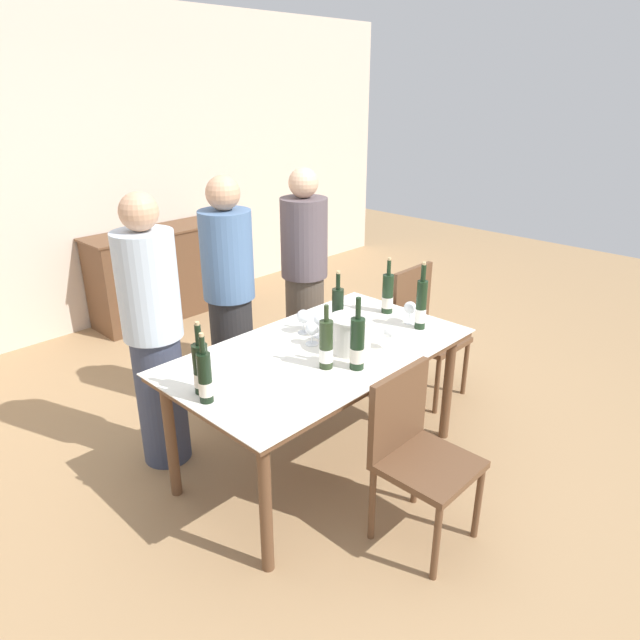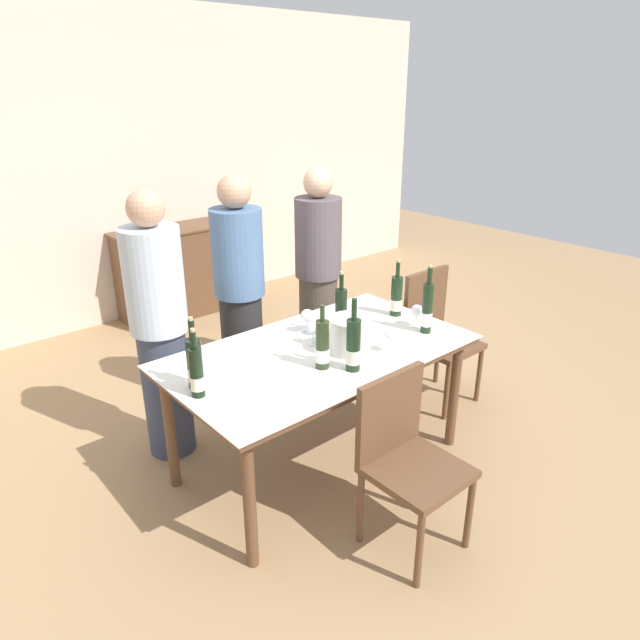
{
  "view_description": "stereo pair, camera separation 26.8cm",
  "coord_description": "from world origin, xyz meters",
  "px_view_note": "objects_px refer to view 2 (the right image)",
  "views": [
    {
      "loc": [
        -2.05,
        -1.97,
        2.12
      ],
      "look_at": [
        0.0,
        0.0,
        0.93
      ],
      "focal_mm": 32.0,
      "sensor_mm": 36.0,
      "label": 1
    },
    {
      "loc": [
        -1.86,
        -2.15,
        2.12
      ],
      "look_at": [
        0.0,
        0.0,
        0.93
      ],
      "focal_mm": 32.0,
      "sensor_mm": 36.0,
      "label": 2
    }
  ],
  "objects_px": {
    "wine_glass_2": "(390,335)",
    "wine_glass_3": "(417,312)",
    "person_guest_left": "(240,299)",
    "wine_bottle_0": "(196,373)",
    "wine_glass_0": "(313,329)",
    "wine_bottle_1": "(195,364)",
    "wine_glass_4": "(322,321)",
    "wine_bottle_6": "(427,309)",
    "wine_glass_1": "(307,317)",
    "chair_right_end": "(435,329)",
    "wine_bottle_3": "(322,346)",
    "ice_bucket": "(350,334)",
    "person_guest_right": "(318,281)",
    "wine_bottle_2": "(396,297)",
    "person_host": "(160,330)",
    "sideboard_cabinet": "(186,270)",
    "wine_bottle_4": "(353,346)",
    "wine_bottle_5": "(341,314)",
    "chair_near_front": "(405,451)",
    "dining_table": "(320,362)"
  },
  "relations": [
    {
      "from": "wine_glass_2",
      "to": "wine_bottle_0",
      "type": "bearing_deg",
      "value": 165.44
    },
    {
      "from": "wine_bottle_3",
      "to": "wine_glass_0",
      "type": "distance_m",
      "value": 0.29
    },
    {
      "from": "wine_bottle_0",
      "to": "dining_table",
      "type": "bearing_deg",
      "value": -0.14
    },
    {
      "from": "wine_glass_4",
      "to": "person_guest_left",
      "type": "bearing_deg",
      "value": 97.88
    },
    {
      "from": "dining_table",
      "to": "wine_bottle_5",
      "type": "distance_m",
      "value": 0.31
    },
    {
      "from": "wine_bottle_2",
      "to": "wine_glass_2",
      "type": "distance_m",
      "value": 0.55
    },
    {
      "from": "chair_right_end",
      "to": "person_guest_left",
      "type": "xyz_separation_m",
      "value": [
        -1.11,
        0.75,
        0.28
      ]
    },
    {
      "from": "wine_glass_0",
      "to": "ice_bucket",
      "type": "bearing_deg",
      "value": -67.0
    },
    {
      "from": "wine_bottle_0",
      "to": "wine_glass_4",
      "type": "relative_size",
      "value": 2.43
    },
    {
      "from": "chair_right_end",
      "to": "person_guest_right",
      "type": "height_order",
      "value": "person_guest_right"
    },
    {
      "from": "dining_table",
      "to": "wine_glass_4",
      "type": "xyz_separation_m",
      "value": [
        0.13,
        0.13,
        0.17
      ]
    },
    {
      "from": "wine_bottle_3",
      "to": "wine_glass_2",
      "type": "distance_m",
      "value": 0.41
    },
    {
      "from": "wine_glass_1",
      "to": "wine_bottle_0",
      "type": "bearing_deg",
      "value": -164.94
    },
    {
      "from": "sideboard_cabinet",
      "to": "wine_glass_2",
      "type": "xyz_separation_m",
      "value": [
        -0.35,
        -3.0,
        0.42
      ]
    },
    {
      "from": "wine_bottle_0",
      "to": "wine_glass_1",
      "type": "distance_m",
      "value": 0.89
    },
    {
      "from": "wine_glass_4",
      "to": "person_guest_right",
      "type": "height_order",
      "value": "person_guest_right"
    },
    {
      "from": "wine_bottle_1",
      "to": "wine_bottle_6",
      "type": "distance_m",
      "value": 1.39
    },
    {
      "from": "wine_bottle_2",
      "to": "wine_glass_0",
      "type": "distance_m",
      "value": 0.68
    },
    {
      "from": "wine_glass_2",
      "to": "person_guest_left",
      "type": "xyz_separation_m",
      "value": [
        -0.24,
        1.11,
        -0.04
      ]
    },
    {
      "from": "wine_bottle_5",
      "to": "wine_glass_0",
      "type": "xyz_separation_m",
      "value": [
        -0.19,
        0.02,
        -0.05
      ]
    },
    {
      "from": "wine_glass_2",
      "to": "person_host",
      "type": "bearing_deg",
      "value": 131.57
    },
    {
      "from": "wine_bottle_1",
      "to": "chair_right_end",
      "type": "bearing_deg",
      "value": 0.18
    },
    {
      "from": "chair_right_end",
      "to": "wine_bottle_2",
      "type": "bearing_deg",
      "value": -178.51
    },
    {
      "from": "person_guest_right",
      "to": "wine_glass_4",
      "type": "bearing_deg",
      "value": -129.04
    },
    {
      "from": "sideboard_cabinet",
      "to": "wine_bottle_4",
      "type": "relative_size",
      "value": 3.37
    },
    {
      "from": "person_guest_right",
      "to": "wine_glass_3",
      "type": "bearing_deg",
      "value": -90.96
    },
    {
      "from": "dining_table",
      "to": "chair_right_end",
      "type": "height_order",
      "value": "chair_right_end"
    },
    {
      "from": "wine_bottle_5",
      "to": "chair_right_end",
      "type": "xyz_separation_m",
      "value": [
        0.93,
        0.02,
        -0.36
      ]
    },
    {
      "from": "wine_glass_1",
      "to": "chair_right_end",
      "type": "xyz_separation_m",
      "value": [
        1.04,
        -0.14,
        -0.33
      ]
    },
    {
      "from": "wine_bottle_5",
      "to": "wine_glass_4",
      "type": "relative_size",
      "value": 2.76
    },
    {
      "from": "person_guest_left",
      "to": "wine_glass_2",
      "type": "bearing_deg",
      "value": -77.64
    },
    {
      "from": "wine_bottle_0",
      "to": "wine_bottle_6",
      "type": "height_order",
      "value": "wine_bottle_6"
    },
    {
      "from": "chair_right_end",
      "to": "person_guest_left",
      "type": "bearing_deg",
      "value": 145.97
    },
    {
      "from": "wine_bottle_5",
      "to": "person_guest_left",
      "type": "distance_m",
      "value": 0.8
    },
    {
      "from": "wine_bottle_0",
      "to": "wine_glass_4",
      "type": "distance_m",
      "value": 0.9
    },
    {
      "from": "wine_bottle_3",
      "to": "wine_glass_4",
      "type": "distance_m",
      "value": 0.39
    },
    {
      "from": "sideboard_cabinet",
      "to": "wine_glass_1",
      "type": "distance_m",
      "value": 2.59
    },
    {
      "from": "ice_bucket",
      "to": "chair_near_front",
      "type": "distance_m",
      "value": 0.71
    },
    {
      "from": "wine_glass_2",
      "to": "wine_glass_3",
      "type": "relative_size",
      "value": 1.03
    },
    {
      "from": "ice_bucket",
      "to": "chair_near_front",
      "type": "bearing_deg",
      "value": -108.06
    },
    {
      "from": "wine_glass_2",
      "to": "wine_glass_4",
      "type": "relative_size",
      "value": 1.0
    },
    {
      "from": "wine_glass_1",
      "to": "wine_glass_2",
      "type": "height_order",
      "value": "wine_glass_1"
    },
    {
      "from": "wine_glass_4",
      "to": "person_guest_right",
      "type": "distance_m",
      "value": 0.87
    },
    {
      "from": "wine_bottle_6",
      "to": "wine_glass_0",
      "type": "xyz_separation_m",
      "value": [
        -0.61,
        0.31,
        -0.06
      ]
    },
    {
      "from": "wine_glass_3",
      "to": "person_host",
      "type": "xyz_separation_m",
      "value": [
        -1.26,
        0.85,
        -0.04
      ]
    },
    {
      "from": "wine_bottle_0",
      "to": "wine_glass_2",
      "type": "distance_m",
      "value": 1.07
    },
    {
      "from": "wine_bottle_2",
      "to": "chair_right_end",
      "type": "relative_size",
      "value": 0.39
    },
    {
      "from": "wine_glass_0",
      "to": "person_guest_right",
      "type": "bearing_deg",
      "value": 47.7
    },
    {
      "from": "wine_glass_0",
      "to": "wine_bottle_1",
      "type": "bearing_deg",
      "value": -179.82
    },
    {
      "from": "dining_table",
      "to": "ice_bucket",
      "type": "relative_size",
      "value": 7.19
    }
  ]
}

